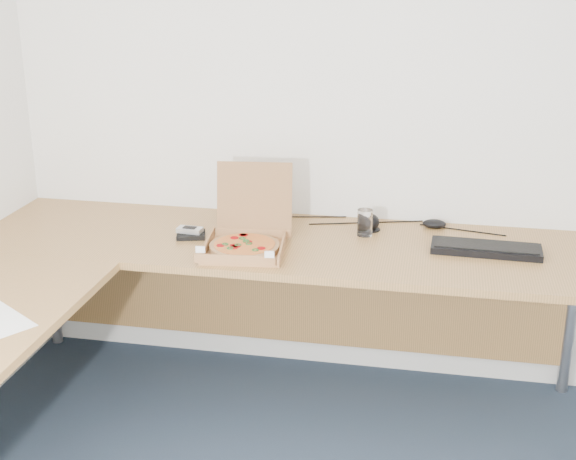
% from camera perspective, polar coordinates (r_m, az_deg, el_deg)
% --- Properties ---
extents(room_shell, '(3.50, 3.50, 2.50)m').
position_cam_1_polar(room_shell, '(1.61, 6.94, -1.55)').
color(room_shell, white).
rests_on(room_shell, ground).
extents(desk, '(2.50, 2.20, 0.73)m').
position_cam_1_polar(desk, '(2.87, -8.55, -3.77)').
color(desk, '#A6753E').
rests_on(desk, ground).
extents(pizza_box, '(0.30, 0.35, 0.31)m').
position_cam_1_polar(pizza_box, '(3.05, -3.10, -0.83)').
color(pizza_box, '#A97244').
rests_on(pizza_box, desk).
extents(drinking_glass, '(0.06, 0.06, 0.11)m').
position_cam_1_polar(drinking_glass, '(3.21, 5.61, 0.54)').
color(drinking_glass, white).
rests_on(drinking_glass, desk).
extents(keyboard, '(0.42, 0.16, 0.03)m').
position_cam_1_polar(keyboard, '(3.13, 14.20, -1.34)').
color(keyboard, black).
rests_on(keyboard, desk).
extents(mouse, '(0.11, 0.08, 0.04)m').
position_cam_1_polar(mouse, '(3.36, 10.59, 0.45)').
color(mouse, black).
rests_on(mouse, desk).
extents(wallet, '(0.14, 0.12, 0.02)m').
position_cam_1_polar(wallet, '(3.22, -7.07, -0.36)').
color(wallet, black).
rests_on(wallet, desk).
extents(phone, '(0.11, 0.06, 0.02)m').
position_cam_1_polar(phone, '(3.22, -7.15, 0.01)').
color(phone, '#B2B5BA').
rests_on(phone, wallet).
extents(dome_speaker, '(0.09, 0.09, 0.08)m').
position_cam_1_polar(dome_speaker, '(3.29, 5.97, 0.64)').
color(dome_speaker, black).
rests_on(dome_speaker, desk).
extents(cable_bundle, '(0.54, 0.11, 0.01)m').
position_cam_1_polar(cable_bundle, '(3.38, 5.70, 0.54)').
color(cable_bundle, black).
rests_on(cable_bundle, desk).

